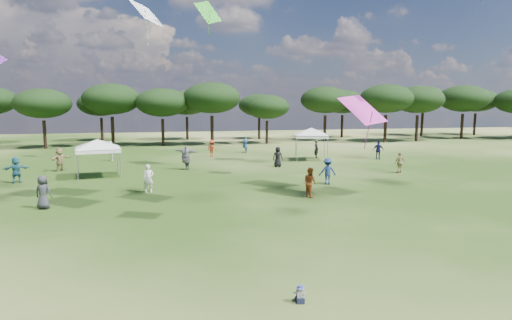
% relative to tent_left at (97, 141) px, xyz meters
% --- Properties ---
extents(tree_line, '(108.78, 17.63, 7.77)m').
position_rel_tent_left_xyz_m(tree_line, '(9.56, 24.42, 2.93)').
color(tree_line, black).
rests_on(tree_line, ground).
extents(tent_left, '(5.66, 5.66, 2.92)m').
position_rel_tent_left_xyz_m(tent_left, '(0.00, 0.00, 0.00)').
color(tent_left, gray).
rests_on(tent_left, ground).
extents(tent_right, '(5.44, 5.44, 3.20)m').
position_rel_tent_left_xyz_m(tent_right, '(17.17, 5.02, 0.27)').
color(tent_right, gray).
rests_on(tent_right, ground).
extents(toddler, '(0.33, 0.36, 0.47)m').
position_rel_tent_left_xyz_m(toddler, '(7.39, -20.72, -2.29)').
color(toddler, black).
rests_on(toddler, ground).
extents(festival_crowd, '(29.55, 22.85, 1.82)m').
position_rel_tent_left_xyz_m(festival_crowd, '(7.06, 2.15, -1.66)').
color(festival_crowd, '#9C8955').
rests_on(festival_crowd, ground).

